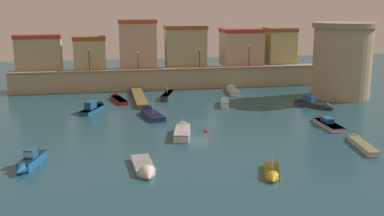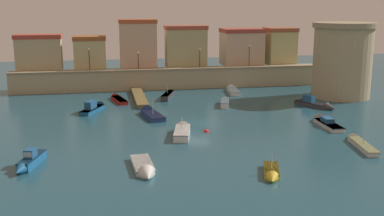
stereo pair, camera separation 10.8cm
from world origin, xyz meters
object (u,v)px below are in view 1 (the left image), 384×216
at_px(moored_boat_2, 117,99).
at_px(moored_boat_12, 272,173).
at_px(moored_boat_8, 169,95).
at_px(moored_boat_11, 95,107).
at_px(moored_boat_1, 150,113).
at_px(moored_boat_3, 225,102).
at_px(moored_boat_0, 324,122).
at_px(moored_boat_5, 360,143).
at_px(quay_lamp_2, 200,55).
at_px(moored_boat_9, 30,162).
at_px(moored_boat_6, 317,104).
at_px(moored_boat_7, 145,169).
at_px(quay_lamp_1, 138,57).
at_px(quay_lamp_3, 249,52).
at_px(mooring_buoy_0, 206,132).
at_px(moored_boat_4, 232,90).
at_px(fortress_tower, 342,60).
at_px(moored_boat_10, 183,131).
at_px(quay_lamp_0, 89,56).

relative_size(moored_boat_2, moored_boat_12, 1.47).
height_order(moored_boat_2, moored_boat_8, moored_boat_8).
bearing_deg(moored_boat_8, moored_boat_11, 141.58).
bearing_deg(moored_boat_1, moored_boat_3, -79.10).
bearing_deg(moored_boat_0, moored_boat_11, 66.39).
xyz_separation_m(moored_boat_5, moored_boat_11, (-27.70, 22.28, 0.17)).
bearing_deg(quay_lamp_2, moored_boat_2, -149.12).
height_order(quay_lamp_2, moored_boat_9, quay_lamp_2).
relative_size(quay_lamp_2, moored_boat_12, 0.70).
distance_m(moored_boat_6, moored_boat_11, 31.72).
relative_size(moored_boat_0, moored_boat_7, 1.14).
distance_m(quay_lamp_1, moored_boat_2, 11.06).
bearing_deg(moored_boat_12, moored_boat_8, -155.88).
distance_m(quay_lamp_3, moored_boat_5, 37.93).
xyz_separation_m(moored_boat_6, mooring_buoy_0, (-18.51, -10.01, -0.46)).
bearing_deg(moored_boat_5, mooring_buoy_0, 70.00).
distance_m(moored_boat_4, moored_boat_11, 24.87).
relative_size(fortress_tower, quay_lamp_1, 3.99).
height_order(moored_boat_1, moored_boat_12, moored_boat_1).
bearing_deg(moored_boat_8, moored_boat_0, -122.58).
xyz_separation_m(moored_boat_10, moored_boat_11, (-10.04, 14.50, 0.01)).
distance_m(quay_lamp_0, moored_boat_4, 24.79).
xyz_separation_m(moored_boat_3, moored_boat_10, (-8.86, -14.74, 0.01)).
height_order(moored_boat_3, moored_boat_12, moored_boat_12).
height_order(moored_boat_2, moored_boat_12, moored_boat_12).
bearing_deg(quay_lamp_3, moored_boat_7, -118.64).
xyz_separation_m(quay_lamp_3, moored_boat_6, (4.30, -19.08, -5.64)).
height_order(moored_boat_7, moored_boat_8, moored_boat_8).
distance_m(quay_lamp_0, quay_lamp_2, 18.98).
distance_m(quay_lamp_1, moored_boat_7, 41.70).
bearing_deg(moored_boat_5, moored_boat_8, 38.25).
relative_size(moored_boat_5, mooring_buoy_0, 12.30).
xyz_separation_m(fortress_tower, quay_lamp_1, (-31.19, 12.51, -0.32)).
distance_m(fortress_tower, moored_boat_1, 32.59).
relative_size(fortress_tower, moored_boat_3, 2.08).
relative_size(moored_boat_0, moored_boat_1, 1.01).
bearing_deg(quay_lamp_3, moored_boat_6, -77.30).
distance_m(quay_lamp_0, moored_boat_12, 47.63).
distance_m(quay_lamp_2, moored_boat_7, 43.77).
bearing_deg(moored_boat_12, mooring_buoy_0, -152.85).
bearing_deg(moored_boat_1, moored_boat_4, -58.06).
xyz_separation_m(moored_boat_5, moored_boat_6, (3.78, 18.40, 0.17)).
bearing_deg(moored_boat_2, moored_boat_1, -173.26).
bearing_deg(moored_boat_1, moored_boat_8, -30.92).
bearing_deg(moored_boat_12, quay_lamp_1, -151.70).
relative_size(moored_boat_10, moored_boat_12, 1.41).
xyz_separation_m(moored_boat_4, moored_boat_9, (-28.36, -32.92, 0.21)).
bearing_deg(moored_boat_11, quay_lamp_2, -25.93).
xyz_separation_m(quay_lamp_3, moored_boat_10, (-17.14, -29.69, -5.65)).
bearing_deg(quay_lamp_1, moored_boat_12, -79.69).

